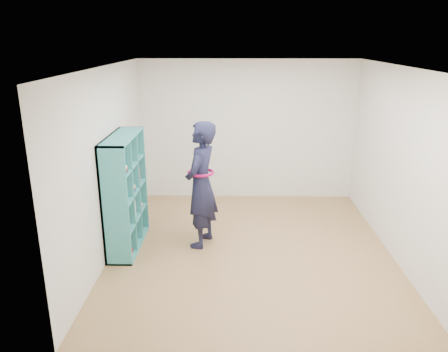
{
  "coord_description": "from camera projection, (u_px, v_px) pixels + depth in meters",
  "views": [
    {
      "loc": [
        -0.27,
        -5.76,
        2.97
      ],
      "look_at": [
        -0.4,
        0.3,
        1.03
      ],
      "focal_mm": 35.0,
      "sensor_mm": 36.0,
      "label": 1
    }
  ],
  "objects": [
    {
      "name": "person",
      "position": [
        201.0,
        185.0,
        6.28
      ],
      "size": [
        0.62,
        0.78,
        1.86
      ],
      "rotation": [
        0.0,
        0.0,
        -1.86
      ],
      "color": "black",
      "rests_on": "floor"
    },
    {
      "name": "smartphone",
      "position": [
        193.0,
        174.0,
        6.37
      ],
      "size": [
        0.02,
        0.08,
        0.12
      ],
      "rotation": [
        0.25,
        0.0,
        -0.15
      ],
      "color": "silver",
      "rests_on": "person"
    },
    {
      "name": "wall_right",
      "position": [
        399.0,
        165.0,
        5.95
      ],
      "size": [
        0.02,
        4.5,
        2.6
      ],
      "primitive_type": "cube",
      "color": "silver",
      "rests_on": "floor"
    },
    {
      "name": "wall_front",
      "position": [
        263.0,
        235.0,
        3.84
      ],
      "size": [
        4.0,
        0.02,
        2.6
      ],
      "primitive_type": "cube",
      "color": "silver",
      "rests_on": "floor"
    },
    {
      "name": "bookshelf",
      "position": [
        124.0,
        194.0,
        6.26
      ],
      "size": [
        0.37,
        1.25,
        1.67
      ],
      "color": "teal",
      "rests_on": "floor"
    },
    {
      "name": "wall_back",
      "position": [
        247.0,
        131.0,
        8.13
      ],
      "size": [
        4.0,
        0.02,
        2.6
      ],
      "primitive_type": "cube",
      "color": "silver",
      "rests_on": "floor"
    },
    {
      "name": "wall_left",
      "position": [
        108.0,
        163.0,
        6.02
      ],
      "size": [
        0.02,
        4.5,
        2.6
      ],
      "primitive_type": "cube",
      "color": "silver",
      "rests_on": "floor"
    },
    {
      "name": "ceiling",
      "position": [
        254.0,
        67.0,
        5.59
      ],
      "size": [
        4.5,
        4.5,
        0.0
      ],
      "primitive_type": "plane",
      "color": "white",
      "rests_on": "wall_back"
    },
    {
      "name": "floor",
      "position": [
        251.0,
        249.0,
        6.38
      ],
      "size": [
        4.5,
        4.5,
        0.0
      ],
      "primitive_type": "plane",
      "color": "#9C7547",
      "rests_on": "ground"
    }
  ]
}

